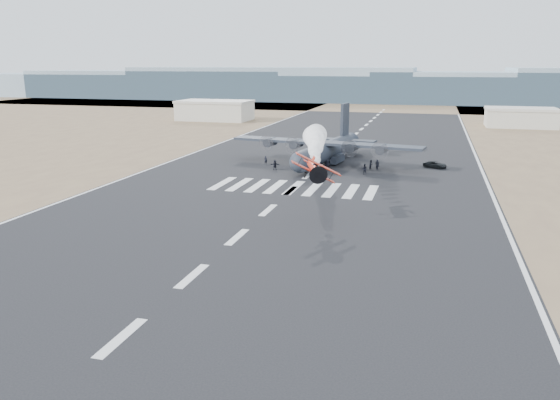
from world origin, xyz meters
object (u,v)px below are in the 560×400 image
at_px(support_vehicle, 435,165).
at_px(crew_e, 326,162).
at_px(crew_f, 275,165).
at_px(crew_h, 371,165).
at_px(crew_b, 364,169).
at_px(crew_g, 377,165).
at_px(crew_a, 266,160).
at_px(crew_d, 377,164).
at_px(transport_aircraft, 328,149).
at_px(hangar_right, 521,117).
at_px(hangar_left, 215,110).
at_px(aerobatic_biplane, 314,169).
at_px(crew_c, 328,165).

bearing_deg(support_vehicle, crew_e, 126.88).
relative_size(crew_f, crew_h, 1.08).
distance_m(crew_b, crew_g, 5.36).
xyz_separation_m(crew_a, crew_d, (21.26, 0.66, 0.10)).
distance_m(transport_aircraft, crew_a, 12.26).
bearing_deg(crew_a, hangar_right, -127.13).
height_order(transport_aircraft, crew_a, transport_aircraft).
xyz_separation_m(crew_g, crew_h, (-1.12, 0.00, -0.07)).
xyz_separation_m(crew_a, crew_f, (3.39, -5.27, 0.12)).
height_order(hangar_left, hangar_right, hangar_left).
relative_size(support_vehicle, crew_f, 2.36).
height_order(crew_a, crew_b, crew_b).
bearing_deg(crew_g, transport_aircraft, 14.12).
distance_m(hangar_right, crew_h, 88.89).
relative_size(aerobatic_biplane, crew_c, 3.23).
height_order(hangar_left, transport_aircraft, transport_aircraft).
bearing_deg(hangar_right, transport_aircraft, -120.31).
bearing_deg(crew_g, crew_d, -42.96).
height_order(crew_b, crew_h, crew_b).
bearing_deg(crew_f, hangar_left, -66.20).
distance_m(crew_f, crew_h, 17.71).
xyz_separation_m(hangar_right, transport_aircraft, (-45.05, -77.05, -0.21)).
bearing_deg(crew_c, hangar_left, 104.87).
bearing_deg(hangar_left, crew_b, -52.99).
bearing_deg(aerobatic_biplane, transport_aircraft, 86.27).
bearing_deg(aerobatic_biplane, hangar_right, 59.44).
bearing_deg(crew_d, support_vehicle, -28.47).
xyz_separation_m(aerobatic_biplane, transport_aircraft, (-5.88, 40.10, -3.74)).
relative_size(aerobatic_biplane, crew_f, 3.09).
distance_m(aerobatic_biplane, crew_d, 37.05).
height_order(hangar_right, crew_c, hangar_right).
bearing_deg(crew_c, crew_a, 151.27).
distance_m(crew_d, crew_g, 0.44).
bearing_deg(crew_c, crew_h, -3.88).
relative_size(transport_aircraft, crew_a, 23.46).
bearing_deg(hangar_right, support_vehicle, -107.91).
bearing_deg(crew_e, crew_c, 164.88).
height_order(aerobatic_biplane, support_vehicle, aerobatic_biplane).
bearing_deg(hangar_left, transport_aircraft, -53.69).
bearing_deg(hangar_left, crew_d, -50.29).
height_order(hangar_left, crew_g, hangar_left).
relative_size(hangar_left, crew_a, 15.27).
distance_m(support_vehicle, crew_d, 11.16).
relative_size(transport_aircraft, crew_c, 21.36).
bearing_deg(crew_h, crew_c, 134.96).
bearing_deg(transport_aircraft, crew_c, -70.05).
bearing_deg(crew_h, aerobatic_biplane, -155.83).
xyz_separation_m(crew_a, crew_e, (11.75, 0.49, 0.10)).
bearing_deg(crew_d, crew_g, -130.16).
relative_size(crew_a, crew_h, 0.94).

